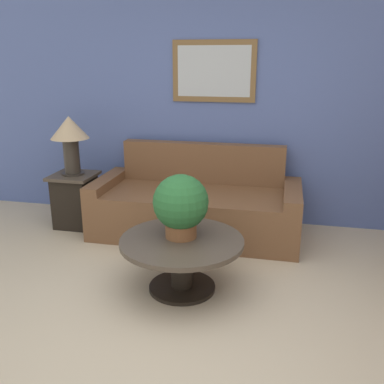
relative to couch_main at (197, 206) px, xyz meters
The scene contains 7 objects.
ground_plane 2.15m from the couch_main, 82.66° to the right, with size 20.00×20.00×0.00m, color #BCAD93.
wall_back 1.17m from the couch_main, 64.12° to the left, with size 7.73×0.09×2.60m.
couch_main is the anchor object (origin of this frame).
coffee_table 1.23m from the couch_main, 83.77° to the right, with size 1.02×1.02×0.46m.
side_table 1.41m from the couch_main, behind, with size 0.48×0.48×0.62m.
table_lamp 1.60m from the couch_main, behind, with size 0.42×0.42×0.65m.
potted_plant_on_table 1.26m from the couch_main, 84.40° to the right, with size 0.45×0.45×0.53m.
Camera 1 is at (0.64, -2.24, 1.87)m, focal length 40.00 mm.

